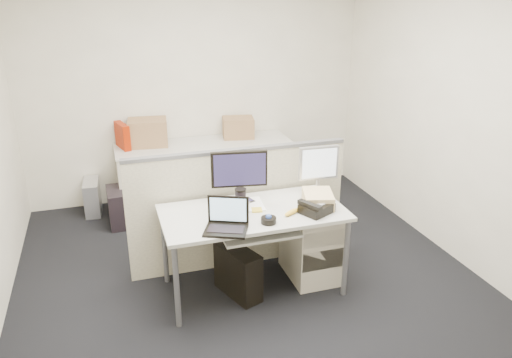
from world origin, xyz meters
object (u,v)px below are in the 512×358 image
object	(u,v)px
desk	(253,218)
laptop	(226,217)
desk_phone	(317,208)
monitor_main	(239,178)

from	to	relation	value
desk	laptop	xyz separation A→B (m)	(-0.30, -0.28, 0.18)
desk_phone	laptop	bearing A→B (deg)	160.96
monitor_main	desk_phone	xyz separation A→B (m)	(0.55, -0.36, -0.19)
desk	laptop	bearing A→B (deg)	-136.97
desk	desk_phone	world-z (taller)	desk_phone
laptop	desk_phone	xyz separation A→B (m)	(0.78, 0.10, -0.08)
desk	desk_phone	size ratio (longest dim) A/B	6.16
desk	monitor_main	distance (m)	0.35
desk	laptop	size ratio (longest dim) A/B	4.75
desk	desk_phone	distance (m)	0.52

